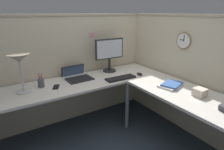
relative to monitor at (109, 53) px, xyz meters
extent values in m
plane|color=#2D3842|center=(-0.16, -0.64, -1.02)|extent=(6.80, 6.80, 0.00)
cube|color=beige|center=(-0.53, 0.23, -0.25)|extent=(2.57, 0.10, 1.55)
cube|color=tan|center=(-0.53, 0.23, 0.54)|extent=(2.57, 0.12, 0.03)
cube|color=beige|center=(0.71, -0.90, -0.25)|extent=(0.10, 2.37, 1.55)
cube|color=tan|center=(0.71, -0.90, 0.54)|extent=(0.12, 2.37, 0.03)
cube|color=beige|center=(-0.54, -0.17, -0.31)|extent=(2.35, 0.66, 0.03)
cube|color=beige|center=(0.31, -1.24, -0.31)|extent=(0.66, 1.49, 0.03)
cylinder|color=slate|center=(0.00, -0.48, -0.67)|extent=(0.05, 0.05, 0.70)
cylinder|color=#232326|center=(0.00, 0.00, -0.28)|extent=(0.20, 0.20, 0.02)
cylinder|color=#232326|center=(0.00, 0.00, -0.18)|extent=(0.04, 0.04, 0.20)
cube|color=#232326|center=(0.00, 0.00, 0.06)|extent=(0.46, 0.04, 0.30)
cube|color=silver|center=(0.00, -0.02, 0.06)|extent=(0.42, 0.02, 0.26)
cube|color=#232326|center=(-0.54, -0.10, -0.29)|extent=(0.35, 0.25, 0.02)
cube|color=black|center=(-0.54, -0.10, -0.28)|extent=(0.30, 0.19, 0.00)
cube|color=#232326|center=(-0.55, 0.12, -0.25)|extent=(0.34, 0.08, 0.22)
cube|color=#384C72|center=(-0.55, 0.12, -0.25)|extent=(0.31, 0.06, 0.18)
cube|color=black|center=(-0.05, -0.38, -0.28)|extent=(0.43, 0.15, 0.02)
ellipsoid|color=black|center=(0.27, -0.39, -0.28)|extent=(0.06, 0.10, 0.03)
cylinder|color=#B7BABF|center=(-1.24, -0.14, -0.29)|extent=(0.17, 0.17, 0.02)
cylinder|color=#B7BABF|center=(-1.24, -0.14, -0.09)|extent=(0.02, 0.02, 0.38)
cone|color=gray|center=(-1.24, -0.14, 0.11)|extent=(0.24, 0.24, 0.09)
cylinder|color=#4C4C51|center=(-1.04, -0.09, -0.24)|extent=(0.08, 0.08, 0.10)
cylinder|color=#1E1EB2|center=(-1.05, -0.09, -0.18)|extent=(0.01, 0.01, 0.13)
cylinder|color=#B21E1E|center=(-1.03, -0.10, -0.18)|extent=(0.01, 0.01, 0.13)
cylinder|color=#D8591E|center=(-1.04, -0.08, -0.17)|extent=(0.03, 0.03, 0.01)
cube|color=black|center=(-0.89, -0.20, -0.29)|extent=(0.12, 0.16, 0.01)
cube|color=silver|center=(0.31, -0.93, -0.28)|extent=(0.31, 0.26, 0.02)
cube|color=#335999|center=(0.32, -0.94, -0.26)|extent=(0.31, 0.26, 0.02)
cube|color=beige|center=(0.36, -1.29, -0.25)|extent=(0.12, 0.12, 0.09)
cylinder|color=olive|center=(0.65, -0.79, 0.23)|extent=(0.03, 0.22, 0.22)
cylinder|color=white|center=(0.64, -0.79, 0.23)|extent=(0.00, 0.19, 0.19)
cube|color=black|center=(0.63, -0.77, 0.24)|extent=(0.00, 0.06, 0.01)
cube|color=black|center=(0.63, -0.80, 0.26)|extent=(0.00, 0.01, 0.08)
cube|color=pink|center=(-0.20, 0.18, 0.26)|extent=(0.08, 0.00, 0.07)
camera|label=1|loc=(-1.44, -2.35, 0.58)|focal=29.89mm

